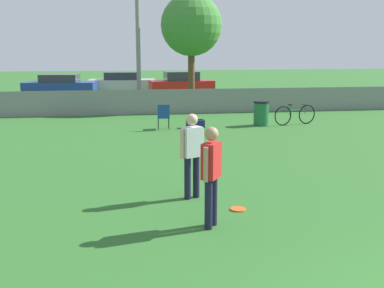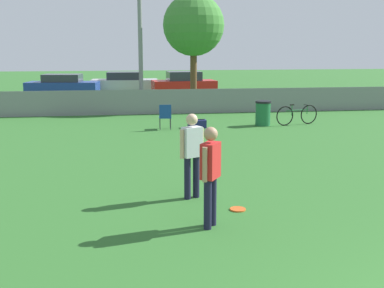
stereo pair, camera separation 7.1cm
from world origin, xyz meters
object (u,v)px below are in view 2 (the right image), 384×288
(folding_chair_sideline, at_px, (165,115))
(trash_bin, at_px, (263,113))
(parked_car_red, at_px, (184,84))
(gear_bag_sideline, at_px, (197,124))
(bicycle_sideline, at_px, (297,115))
(player_thrower_red, at_px, (210,170))
(parked_car_silver, at_px, (125,82))
(tree_near_pole, at_px, (194,26))
(player_receiver_white, at_px, (192,150))
(frisbee_disc, at_px, (238,209))
(parked_car_blue, at_px, (63,85))

(folding_chair_sideline, bearing_deg, trash_bin, -171.88)
(trash_bin, distance_m, parked_car_red, 12.44)
(trash_bin, relative_size, gear_bag_sideline, 1.42)
(bicycle_sideline, bearing_deg, player_thrower_red, -131.91)
(folding_chair_sideline, distance_m, bicycle_sideline, 5.13)
(gear_bag_sideline, distance_m, parked_car_silver, 15.33)
(parked_car_silver, relative_size, parked_car_red, 1.11)
(tree_near_pole, height_order, parked_car_silver, tree_near_pole)
(player_receiver_white, xyz_separation_m, bicycle_sideline, (5.36, 8.51, -0.59))
(tree_near_pole, bearing_deg, player_thrower_red, -97.69)
(folding_chair_sideline, distance_m, parked_car_silver, 15.37)
(folding_chair_sideline, height_order, bicycle_sideline, folding_chair_sideline)
(folding_chair_sideline, bearing_deg, frisbee_disc, 95.73)
(frisbee_disc, relative_size, bicycle_sideline, 0.16)
(trash_bin, height_order, parked_car_silver, parked_car_silver)
(tree_near_pole, relative_size, player_receiver_white, 3.23)
(gear_bag_sideline, bearing_deg, player_thrower_red, -97.86)
(gear_bag_sideline, bearing_deg, parked_car_blue, 115.18)
(bicycle_sideline, bearing_deg, tree_near_pole, 104.85)
(tree_near_pole, bearing_deg, player_receiver_white, -98.81)
(player_thrower_red, xyz_separation_m, player_receiver_white, (-0.07, 1.59, 0.00))
(gear_bag_sideline, bearing_deg, tree_near_pole, 82.59)
(trash_bin, relative_size, parked_car_red, 0.24)
(parked_car_red, bearing_deg, folding_chair_sideline, -103.63)
(player_receiver_white, distance_m, parked_car_blue, 22.33)
(tree_near_pole, bearing_deg, parked_car_blue, 132.88)
(gear_bag_sideline, height_order, parked_car_red, parked_car_red)
(frisbee_disc, bearing_deg, tree_near_pole, 84.41)
(player_thrower_red, relative_size, gear_bag_sideline, 2.55)
(player_receiver_white, bearing_deg, gear_bag_sideline, 55.46)
(parked_car_blue, bearing_deg, trash_bin, -48.63)
(tree_near_pole, distance_m, parked_car_blue, 10.88)
(folding_chair_sideline, relative_size, parked_car_red, 0.23)
(tree_near_pole, relative_size, trash_bin, 5.78)
(frisbee_disc, xyz_separation_m, gear_bag_sideline, (0.72, 9.22, 0.14))
(parked_car_blue, xyz_separation_m, parked_car_silver, (3.83, 1.71, -0.00))
(tree_near_pole, distance_m, folding_chair_sideline, 7.19)
(player_thrower_red, xyz_separation_m, frisbee_disc, (0.66, 0.76, -0.96))
(player_thrower_red, distance_m, trash_bin, 10.89)
(player_receiver_white, bearing_deg, folding_chair_sideline, 63.52)
(folding_chair_sideline, bearing_deg, parked_car_red, -97.92)
(player_thrower_red, bearing_deg, parked_car_blue, 45.74)
(player_receiver_white, xyz_separation_m, parked_car_red, (2.62, 20.91, -0.28))
(gear_bag_sideline, height_order, parked_car_silver, parked_car_silver)
(tree_near_pole, relative_size, parked_car_red, 1.36)
(frisbee_disc, xyz_separation_m, bicycle_sideline, (4.63, 9.34, 0.37))
(player_receiver_white, height_order, bicycle_sideline, player_receiver_white)
(tree_near_pole, height_order, frisbee_disc, tree_near_pole)
(trash_bin, bearing_deg, folding_chair_sideline, -174.54)
(player_thrower_red, xyz_separation_m, folding_chair_sideline, (0.18, 9.78, -0.46))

